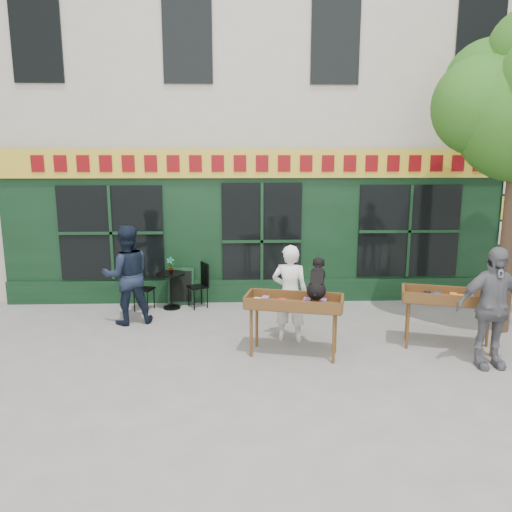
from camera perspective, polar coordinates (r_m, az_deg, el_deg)
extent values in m
plane|color=slate|center=(8.86, 1.39, -9.50)|extent=(80.00, 80.00, 0.00)
cube|color=beige|center=(14.39, -0.06, 18.76)|extent=(14.00, 7.00, 10.00)
cube|color=black|center=(10.80, 0.64, 3.11)|extent=(11.00, 0.16, 3.20)
cube|color=yellow|center=(10.57, 0.69, 10.54)|extent=(11.00, 0.06, 0.60)
cube|color=maroon|center=(10.53, 0.70, 10.54)|extent=(9.60, 0.03, 0.34)
cube|color=black|center=(10.98, 0.65, -3.96)|extent=(11.00, 0.10, 0.50)
cube|color=black|center=(10.74, 0.66, 1.71)|extent=(1.70, 0.05, 2.50)
cube|color=black|center=(11.03, -16.19, 2.56)|extent=(2.20, 0.05, 2.00)
cube|color=black|center=(11.33, 17.07, 2.73)|extent=(2.20, 0.05, 2.00)
cube|color=silver|center=(12.22, 26.89, 2.36)|extent=(0.42, 0.02, 0.50)
cube|color=#E5D14C|center=(12.16, 27.12, 4.92)|extent=(0.42, 0.02, 0.50)
cylinder|color=#382619|center=(9.92, 26.99, 2.28)|extent=(0.28, 0.28, 3.60)
sphere|color=#215513|center=(9.76, 24.42, 15.36)|extent=(1.70, 1.70, 1.70)
sphere|color=#215513|center=(10.29, 25.15, 17.30)|extent=(1.60, 1.60, 1.60)
cylinder|color=brown|center=(8.01, -0.55, -8.76)|extent=(0.05, 0.05, 0.80)
cylinder|color=brown|center=(7.85, 8.88, -9.32)|extent=(0.05, 0.05, 0.80)
cylinder|color=brown|center=(8.41, 0.09, -7.75)|extent=(0.05, 0.05, 0.80)
cylinder|color=brown|center=(8.26, 9.05, -8.26)|extent=(0.05, 0.05, 0.80)
cube|color=brown|center=(7.97, 4.37, -5.69)|extent=(1.60, 0.93, 0.05)
cube|color=brown|center=(7.68, 4.10, -5.75)|extent=(1.47, 0.40, 0.18)
cube|color=brown|center=(8.23, 4.65, -4.58)|extent=(1.47, 0.40, 0.18)
cube|color=brown|center=(7.96, 4.38, -5.28)|extent=(1.36, 0.70, 0.06)
imported|color=white|center=(8.59, 3.89, -4.26)|extent=(0.70, 0.54, 1.69)
cylinder|color=brown|center=(8.69, 16.96, -7.62)|extent=(0.05, 0.05, 0.80)
cylinder|color=brown|center=(8.85, 25.47, -7.93)|extent=(0.05, 0.05, 0.80)
cylinder|color=brown|center=(9.11, 16.88, -6.74)|extent=(0.05, 0.05, 0.80)
cylinder|color=brown|center=(9.26, 25.00, -7.05)|extent=(0.05, 0.05, 0.80)
cube|color=brown|center=(8.83, 21.30, -4.76)|extent=(1.60, 1.00, 0.05)
cube|color=brown|center=(8.53, 21.54, -4.77)|extent=(1.44, 0.48, 0.18)
cube|color=brown|center=(9.09, 21.16, -3.78)|extent=(1.44, 0.48, 0.18)
cube|color=brown|center=(8.82, 21.33, -4.38)|extent=(1.36, 0.77, 0.06)
imported|color=slate|center=(8.28, 25.31, -5.35)|extent=(1.11, 0.50, 1.86)
cylinder|color=black|center=(10.71, -9.59, -5.80)|extent=(0.36, 0.36, 0.03)
cylinder|color=black|center=(10.61, -9.66, -3.94)|extent=(0.04, 0.04, 0.72)
cylinder|color=black|center=(10.52, -9.72, -2.00)|extent=(0.60, 0.60, 0.03)
cube|color=black|center=(10.59, -12.70, -3.71)|extent=(0.45, 0.45, 0.03)
cube|color=black|center=(10.60, -13.57, -2.33)|extent=(0.13, 0.35, 0.50)
cylinder|color=black|center=(10.45, -12.28, -5.20)|extent=(0.02, 0.02, 0.44)
cylinder|color=black|center=(10.71, -11.56, -4.76)|extent=(0.02, 0.02, 0.44)
cylinder|color=black|center=(10.59, -13.74, -5.05)|extent=(0.02, 0.02, 0.44)
cylinder|color=black|center=(10.84, -12.99, -4.63)|extent=(0.02, 0.02, 0.44)
cube|color=black|center=(10.58, -6.68, -3.51)|extent=(0.49, 0.49, 0.03)
cube|color=black|center=(10.59, -5.87, -2.08)|extent=(0.20, 0.33, 0.50)
cylinder|color=black|center=(10.72, -7.71, -4.61)|extent=(0.02, 0.02, 0.44)
cylinder|color=black|center=(10.46, -7.07, -5.01)|extent=(0.02, 0.02, 0.44)
cylinder|color=black|center=(10.84, -6.24, -4.40)|extent=(0.02, 0.02, 0.44)
cylinder|color=black|center=(10.57, -5.57, -4.79)|extent=(0.02, 0.02, 0.44)
imported|color=gray|center=(10.48, -9.76, -1.03)|extent=(0.18, 0.12, 0.33)
imported|color=black|center=(9.74, -14.53, -2.11)|extent=(1.10, 0.97, 1.89)
cube|color=black|center=(10.89, -8.59, -3.41)|extent=(0.57, 0.21, 0.79)
cube|color=black|center=(10.87, -8.60, -3.44)|extent=(0.47, 0.19, 0.65)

